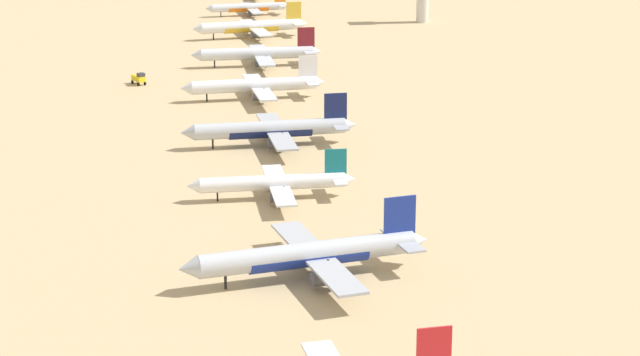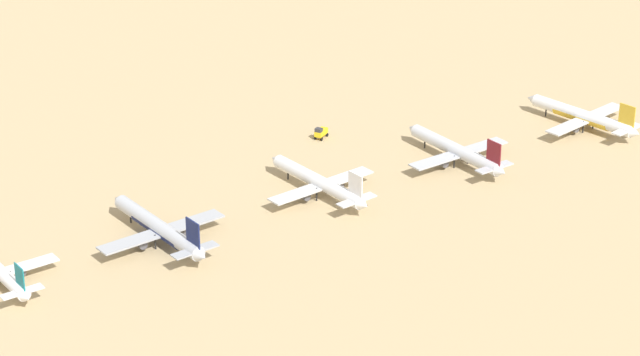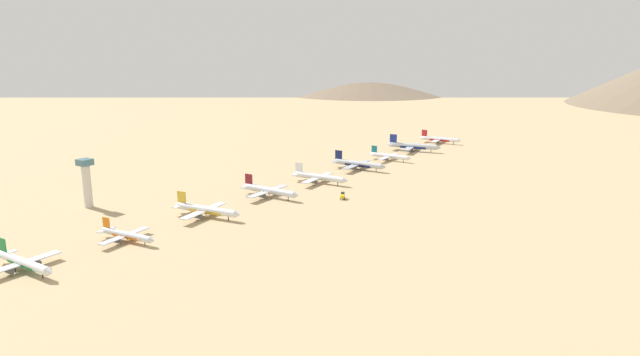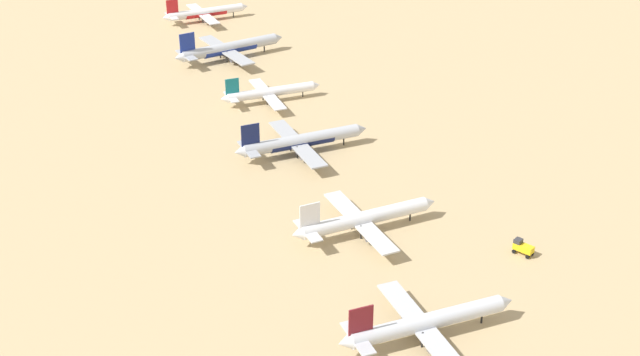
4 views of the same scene
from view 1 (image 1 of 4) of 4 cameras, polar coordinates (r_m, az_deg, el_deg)
The scene contains 9 objects.
ground_plane at distance 366.57m, azimuth -2.44°, elevation 3.62°, with size 2318.39×2318.39×0.00m, color tan.
parked_jet_1 at distance 509.92m, azimuth -3.28°, elevation 7.83°, with size 35.19×28.65×10.14m.
parked_jet_2 at distance 461.80m, azimuth -3.15°, elevation 6.96°, with size 43.70×35.66×12.61m.
parked_jet_3 at distance 411.89m, azimuth -2.84°, elevation 5.73°, with size 43.44×35.17×12.57m.
parked_jet_4 at distance 366.02m, azimuth -2.98°, elevation 4.27°, with size 43.21×35.09×12.46m.
parked_jet_5 at distance 316.34m, azimuth -2.24°, elevation 2.25°, with size 45.30×36.74×13.08m.
parked_jet_6 at distance 274.58m, azimuth -2.11°, elevation -0.23°, with size 37.64×30.48×10.88m.
parked_jet_7 at distance 229.12m, azimuth -0.47°, elevation -3.54°, with size 48.40×39.62×14.01m.
service_truck at distance 389.21m, azimuth -8.32°, elevation 4.57°, with size 4.67×5.70×3.90m.
Camera 1 is at (39.61, 354.24, 85.53)m, focal length 69.65 mm.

